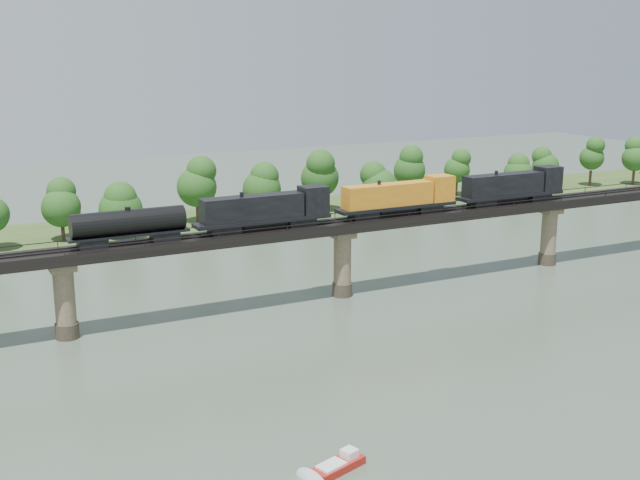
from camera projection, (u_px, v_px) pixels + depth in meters
name	position (u px, v px, depth m)	size (l,w,h in m)	color
ground	(463.00, 364.00, 94.18)	(400.00, 400.00, 0.00)	#3B4A3A
far_bank	(218.00, 222.00, 167.79)	(300.00, 24.00, 1.60)	#2F461C
bridge	(342.00, 261.00, 118.96)	(236.00, 30.00, 11.50)	#473A2D
bridge_superstructure	(343.00, 219.00, 117.48)	(220.00, 4.90, 0.75)	black
far_treeline	(185.00, 190.00, 158.44)	(289.06, 17.54, 13.60)	#382619
freight_train	(356.00, 202.00, 117.88)	(80.27, 3.13, 5.53)	black
motorboat	(339.00, 465.00, 70.41)	(5.57, 3.40, 1.47)	#A71A13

